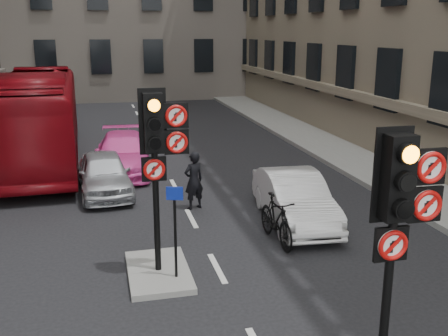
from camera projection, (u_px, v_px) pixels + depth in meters
name	position (u px, v px, depth m)	size (l,w,h in m)	color
pavement_right	(368.00, 162.00, 18.91)	(3.00, 50.00, 0.16)	gray
centre_island	(159.00, 272.00, 10.43)	(1.20, 2.00, 0.12)	gray
signal_near	(401.00, 205.00, 6.63)	(0.91, 0.40, 3.58)	black
signal_far	(159.00, 142.00, 9.76)	(0.91, 0.40, 3.58)	black
car_silver	(104.00, 173.00, 15.46)	(1.46, 3.62, 1.23)	#B8BCC1
car_white	(294.00, 198.00, 13.13)	(1.35, 3.86, 1.27)	silver
car_pink	(123.00, 153.00, 17.84)	(1.80, 4.44, 1.29)	#ED45A6
bus_red	(37.00, 117.00, 19.29)	(2.71, 11.59, 3.23)	maroon
motorcycle	(276.00, 220.00, 11.88)	(0.52, 1.84, 1.11)	black
motorcyclist	(194.00, 180.00, 14.10)	(0.58, 0.38, 1.59)	black
info_sign	(175.00, 219.00, 9.79)	(0.31, 0.13, 1.82)	black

